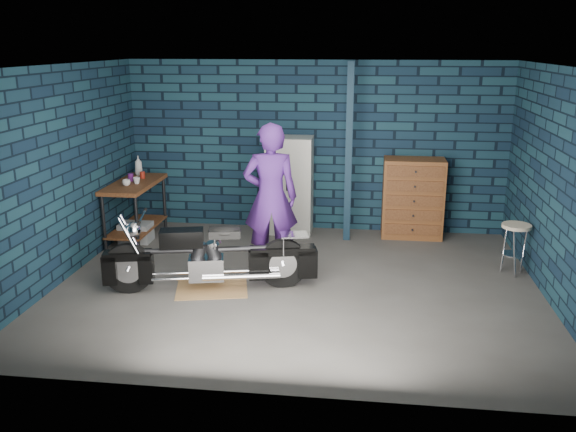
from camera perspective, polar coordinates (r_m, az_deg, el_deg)
name	(u,v)px	position (r m, az deg, el deg)	size (l,w,h in m)	color
ground	(297,285)	(7.75, 0.88, -6.48)	(6.00, 6.00, 0.00)	#4C4A47
room_walls	(303,129)	(7.79, 1.40, 8.17)	(6.02, 5.01, 2.71)	#0E1E30
support_post	(349,154)	(9.22, 5.70, 5.83)	(0.10, 0.10, 2.70)	#102433
workbench	(136,211)	(9.66, -14.05, 0.45)	(0.60, 1.40, 0.91)	brown
drip_mat	(212,289)	(7.69, -7.14, -6.77)	(0.87, 0.65, 0.01)	#9C7A44
motorcycle	(211,252)	(7.51, -7.26, -3.35)	(2.23, 0.60, 0.98)	black
person	(271,198)	(8.02, -1.64, 1.73)	(0.72, 0.47, 1.98)	#451E70
storage_bin	(136,232)	(9.64, -14.04, -1.48)	(0.47, 0.34, 0.29)	gray
locker	(290,185)	(9.68, 0.14, 2.89)	(0.72, 0.51, 1.54)	beige
tool_chest	(413,198)	(9.67, 11.60, 1.63)	(0.93, 0.52, 1.24)	brown
shop_stool	(514,249)	(8.53, 20.41, -2.94)	(0.37, 0.37, 0.68)	beige
cup_a	(126,183)	(9.33, -14.89, 3.03)	(0.12, 0.12, 0.09)	beige
cup_b	(137,181)	(9.43, -13.98, 3.24)	(0.10, 0.10, 0.10)	beige
mug_purple	(131,177)	(9.63, -14.51, 3.53)	(0.09, 0.09, 0.12)	#5D1B6D
mug_red	(142,175)	(9.79, -13.46, 3.76)	(0.08, 0.08, 0.11)	maroon
bottle	(138,165)	(10.03, -13.82, 4.62)	(0.12, 0.12, 0.31)	gray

